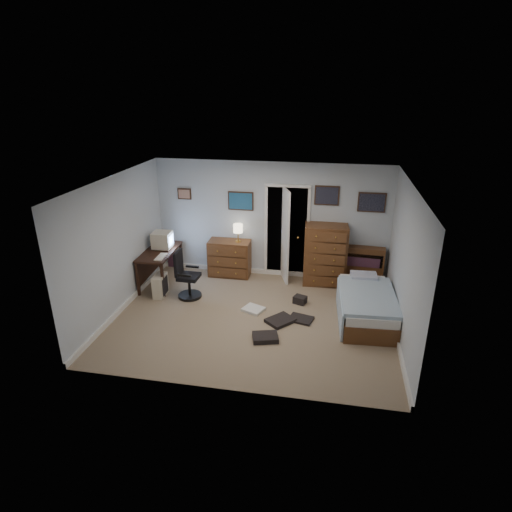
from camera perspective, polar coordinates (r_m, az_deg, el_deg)
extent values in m
cube|color=gray|center=(7.87, -0.36, -8.33)|extent=(5.00, 4.00, 0.02)
cube|color=black|center=(9.11, -12.76, 0.58)|extent=(0.64, 1.31, 0.04)
cube|color=black|center=(8.83, -15.49, -3.00)|extent=(0.05, 0.05, 0.71)
cube|color=black|center=(8.64, -12.34, -3.26)|extent=(0.05, 0.05, 0.71)
cube|color=black|center=(9.85, -12.77, -0.09)|extent=(0.05, 0.05, 0.71)
cube|color=black|center=(9.69, -9.92, -0.25)|extent=(0.05, 0.05, 0.71)
cube|color=black|center=(9.33, -14.19, -1.21)|extent=(0.08, 1.19, 0.50)
cube|color=beige|center=(9.16, -12.40, 2.13)|extent=(0.39, 0.37, 0.34)
cube|color=#8CB2F2|center=(9.09, -11.25, 2.08)|extent=(0.02, 0.28, 0.22)
cube|color=beige|center=(9.22, -12.31, 1.08)|extent=(0.26, 0.26, 0.02)
cube|color=beige|center=(8.73, -12.56, -0.12)|extent=(0.16, 0.40, 0.02)
cube|color=beige|center=(8.76, -12.65, -3.85)|extent=(0.21, 0.42, 0.45)
cube|color=black|center=(8.73, -12.01, -3.90)|extent=(0.02, 0.30, 0.35)
cylinder|color=black|center=(8.69, -8.79, -5.23)|extent=(0.48, 0.48, 0.05)
cylinder|color=black|center=(8.60, -8.86, -4.06)|extent=(0.06, 0.06, 0.36)
cube|color=black|center=(8.51, -8.95, -2.75)|extent=(0.41, 0.41, 0.07)
cube|color=black|center=(8.47, -10.30, -0.91)|extent=(0.07, 0.36, 0.49)
cube|color=black|center=(8.28, -9.52, -2.57)|extent=(0.27, 0.05, 0.04)
cube|color=black|center=(8.64, -8.49, -1.42)|extent=(0.27, 0.05, 0.04)
cube|color=maroon|center=(10.08, -11.19, 0.79)|extent=(0.16, 0.16, 0.78)
cube|color=brown|center=(9.42, -3.54, -0.29)|extent=(0.91, 0.46, 0.80)
cylinder|color=gold|center=(9.23, -2.39, 1.99)|extent=(0.12, 0.12, 0.02)
cylinder|color=gold|center=(9.19, -2.40, 2.70)|extent=(0.02, 0.02, 0.24)
cylinder|color=beige|center=(9.13, -2.42, 3.71)|extent=(0.20, 0.20, 0.18)
cube|color=black|center=(9.49, 4.34, 3.73)|extent=(0.90, 0.60, 2.00)
cube|color=white|center=(9.24, 1.33, 3.27)|extent=(0.06, 0.05, 2.00)
cube|color=white|center=(9.15, 6.91, 2.92)|extent=(0.06, 0.05, 2.00)
cube|color=white|center=(8.91, 4.28, 9.32)|extent=(0.96, 0.05, 0.06)
cube|color=white|center=(9.09, 3.75, 2.90)|extent=(0.31, 0.77, 2.00)
sphere|color=gold|center=(8.92, 5.61, 2.46)|extent=(0.06, 0.06, 0.06)
cube|color=brown|center=(9.05, 9.19, 0.18)|extent=(0.91, 0.57, 1.29)
cube|color=brown|center=(9.28, 13.87, -1.22)|extent=(0.92, 0.28, 0.82)
cube|color=black|center=(9.16, 13.95, -0.49)|extent=(0.84, 0.14, 0.27)
cube|color=maroon|center=(9.17, 13.93, -0.70)|extent=(0.73, 0.15, 0.20)
cube|color=brown|center=(8.03, 14.42, -7.08)|extent=(0.99, 1.83, 0.31)
cube|color=white|center=(7.92, 14.58, -5.58)|extent=(0.96, 1.79, 0.16)
cube|color=#608DB3|center=(7.80, 14.72, -5.24)|extent=(1.03, 1.57, 0.09)
cube|color=#608DB3|center=(7.85, 11.12, -6.68)|extent=(0.12, 1.52, 0.48)
cube|color=#6874A7|center=(8.46, 14.16, -2.70)|extent=(0.51, 0.37, 0.12)
cube|color=#331E11|center=(9.48, -9.52, 8.18)|extent=(0.30, 0.03, 0.24)
cube|color=#985452|center=(9.47, -9.56, 8.16)|extent=(0.25, 0.01, 0.19)
cube|color=#331E11|center=(9.16, -2.05, 7.34)|extent=(0.55, 0.03, 0.40)
cube|color=navy|center=(9.15, -2.07, 7.32)|extent=(0.50, 0.01, 0.35)
cube|color=#331E11|center=(8.91, 9.43, 7.96)|extent=(0.50, 0.03, 0.40)
cube|color=black|center=(8.89, 9.42, 7.93)|extent=(0.45, 0.01, 0.35)
cube|color=#331E11|center=(8.96, 15.18, 6.92)|extent=(0.55, 0.03, 0.40)
cube|color=black|center=(8.94, 15.19, 6.89)|extent=(0.50, 0.01, 0.35)
cube|color=black|center=(7.24, 1.25, -10.79)|extent=(0.49, 0.41, 0.08)
cube|color=silver|center=(8.09, -0.35, -7.12)|extent=(0.46, 0.43, 0.05)
cube|color=black|center=(7.84, 6.00, -8.35)|extent=(0.49, 0.41, 0.04)
cube|color=black|center=(8.37, 5.88, -5.82)|extent=(0.28, 0.26, 0.15)
cube|color=black|center=(7.74, 3.27, -8.57)|extent=(0.59, 0.60, 0.06)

